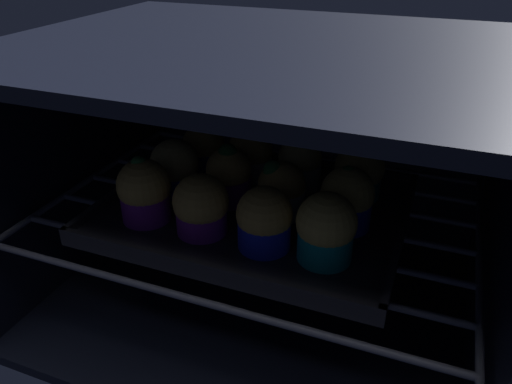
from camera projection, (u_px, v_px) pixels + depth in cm
name	position (u px, v px, depth cm)	size (l,w,h in cm)	color
oven_cavity	(272.00, 174.00, 67.69)	(59.00, 47.00, 37.00)	black
oven_rack	(261.00, 211.00, 65.84)	(54.80, 42.00, 0.80)	#444756
baking_tray	(256.00, 210.00, 63.94)	(37.21, 29.69, 2.20)	black
muffin_row0_col0	(144.00, 191.00, 59.34)	(6.45, 6.45, 8.19)	#7A238C
muffin_row0_col1	(201.00, 206.00, 56.99)	(6.50, 6.50, 7.27)	#7A238C
muffin_row0_col2	(264.00, 220.00, 54.27)	(6.25, 6.25, 7.27)	#1928B7
muffin_row0_col3	(326.00, 229.00, 52.12)	(6.47, 6.47, 7.79)	#0C8C84
muffin_row1_col0	(175.00, 168.00, 65.84)	(6.49, 6.49, 7.28)	#1928B7
muffin_row1_col1	(229.00, 176.00, 63.49)	(5.93, 5.93, 7.98)	#7A238C
muffin_row1_col2	(281.00, 190.00, 60.76)	(5.93, 5.93, 7.20)	silver
muffin_row1_col3	(347.00, 199.00, 57.95)	(6.31, 6.31, 7.77)	#1928B7
muffin_row2_col0	(204.00, 149.00, 71.49)	(6.12, 6.12, 7.34)	#1928B7
muffin_row2_col1	(251.00, 155.00, 69.01)	(6.18, 6.18, 7.49)	silver
muffin_row2_col2	(300.00, 163.00, 67.15)	(5.93, 5.93, 7.49)	silver
muffin_row2_col3	(359.00, 172.00, 64.70)	(6.50, 6.50, 7.31)	#0C8C84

